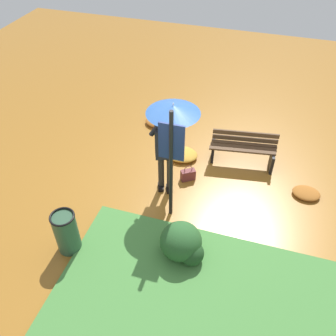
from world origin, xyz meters
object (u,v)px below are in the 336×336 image
object	(u,v)px
handbag	(188,175)
trash_bin	(66,232)
info_sign_post	(171,154)
park_bench	(243,148)
person_with_umbrella	(170,127)

from	to	relation	value
handbag	trash_bin	world-z (taller)	trash_bin
handbag	trash_bin	size ratio (longest dim) A/B	0.44
info_sign_post	trash_bin	size ratio (longest dim) A/B	2.76
info_sign_post	handbag	xyz separation A→B (m)	(0.08, 1.00, -1.32)
trash_bin	handbag	bearing A→B (deg)	56.57
info_sign_post	trash_bin	xyz separation A→B (m)	(-1.45, -1.30, -1.03)
handbag	park_bench	size ratio (longest dim) A/B	0.26
handbag	trash_bin	distance (m)	2.78
park_bench	trash_bin	world-z (taller)	trash_bin
info_sign_post	trash_bin	distance (m)	2.20
person_with_umbrella	trash_bin	size ratio (longest dim) A/B	2.45
info_sign_post	handbag	size ratio (longest dim) A/B	6.22
info_sign_post	park_bench	size ratio (longest dim) A/B	1.64
person_with_umbrella	handbag	world-z (taller)	person_with_umbrella
info_sign_post	park_bench	world-z (taller)	info_sign_post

